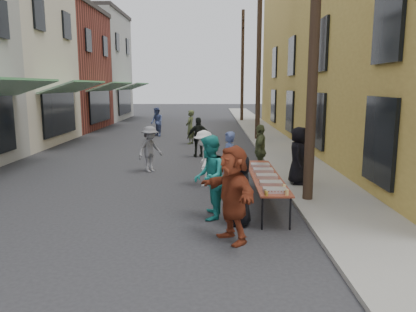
{
  "coord_description": "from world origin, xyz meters",
  "views": [
    {
      "loc": [
        1.85,
        -7.12,
        2.97
      ],
      "look_at": [
        1.74,
        2.47,
        1.3
      ],
      "focal_mm": 35.0,
      "sensor_mm": 36.0,
      "label": 1
    }
  ],
  "objects_px": {
    "utility_pole_far": "(242,67)",
    "guest_front_a": "(240,190)",
    "server": "(298,155)",
    "utility_pole_mid": "(259,56)",
    "guest_front_c": "(209,177)",
    "catering_tray_sausage": "(275,190)",
    "utility_pole_near": "(315,21)",
    "serving_table": "(265,177)"
  },
  "relations": [
    {
      "from": "utility_pole_far",
      "to": "guest_front_a",
      "type": "relative_size",
      "value": 5.86
    },
    {
      "from": "server",
      "to": "utility_pole_far",
      "type": "bearing_deg",
      "value": 15.34
    },
    {
      "from": "utility_pole_mid",
      "to": "guest_front_a",
      "type": "distance_m",
      "value": 14.33
    },
    {
      "from": "utility_pole_mid",
      "to": "guest_front_c",
      "type": "distance_m",
      "value": 13.99
    },
    {
      "from": "guest_front_a",
      "to": "guest_front_c",
      "type": "distance_m",
      "value": 0.8
    },
    {
      "from": "catering_tray_sausage",
      "to": "utility_pole_far",
      "type": "bearing_deg",
      "value": 87.51
    },
    {
      "from": "utility_pole_near",
      "to": "utility_pole_far",
      "type": "height_order",
      "value": "same"
    },
    {
      "from": "utility_pole_mid",
      "to": "serving_table",
      "type": "relative_size",
      "value": 2.25
    },
    {
      "from": "utility_pole_near",
      "to": "serving_table",
      "type": "distance_m",
      "value": 3.95
    },
    {
      "from": "utility_pole_mid",
      "to": "utility_pole_far",
      "type": "height_order",
      "value": "same"
    },
    {
      "from": "guest_front_c",
      "to": "utility_pole_far",
      "type": "bearing_deg",
      "value": 178.74
    },
    {
      "from": "utility_pole_far",
      "to": "server",
      "type": "xyz_separation_m",
      "value": [
        0.07,
        -22.38,
        -3.55
      ]
    },
    {
      "from": "guest_front_c",
      "to": "guest_front_a",
      "type": "bearing_deg",
      "value": 62.21
    },
    {
      "from": "utility_pole_near",
      "to": "guest_front_c",
      "type": "xyz_separation_m",
      "value": [
        -2.52,
        -1.3,
        -3.55
      ]
    },
    {
      "from": "guest_front_a",
      "to": "server",
      "type": "distance_m",
      "value": 3.86
    },
    {
      "from": "utility_pole_far",
      "to": "guest_front_a",
      "type": "height_order",
      "value": "utility_pole_far"
    },
    {
      "from": "serving_table",
      "to": "server",
      "type": "relative_size",
      "value": 2.37
    },
    {
      "from": "catering_tray_sausage",
      "to": "guest_front_a",
      "type": "bearing_deg",
      "value": 172.9
    },
    {
      "from": "utility_pole_far",
      "to": "catering_tray_sausage",
      "type": "height_order",
      "value": "utility_pole_far"
    },
    {
      "from": "guest_front_a",
      "to": "guest_front_c",
      "type": "xyz_separation_m",
      "value": [
        -0.66,
        0.42,
        0.18
      ]
    },
    {
      "from": "guest_front_c",
      "to": "server",
      "type": "xyz_separation_m",
      "value": [
        2.59,
        2.92,
        -0.0
      ]
    },
    {
      "from": "guest_front_a",
      "to": "server",
      "type": "xyz_separation_m",
      "value": [
        1.93,
        3.34,
        0.18
      ]
    },
    {
      "from": "utility_pole_far",
      "to": "server",
      "type": "relative_size",
      "value": 5.32
    },
    {
      "from": "serving_table",
      "to": "guest_front_c",
      "type": "height_order",
      "value": "guest_front_c"
    },
    {
      "from": "serving_table",
      "to": "guest_front_a",
      "type": "distance_m",
      "value": 1.72
    },
    {
      "from": "utility_pole_far",
      "to": "catering_tray_sausage",
      "type": "xyz_separation_m",
      "value": [
        -1.12,
        -25.8,
        -3.71
      ]
    },
    {
      "from": "utility_pole_near",
      "to": "serving_table",
      "type": "relative_size",
      "value": 2.25
    },
    {
      "from": "utility_pole_mid",
      "to": "server",
      "type": "height_order",
      "value": "utility_pole_mid"
    },
    {
      "from": "serving_table",
      "to": "guest_front_c",
      "type": "relative_size",
      "value": 2.11
    },
    {
      "from": "serving_table",
      "to": "catering_tray_sausage",
      "type": "xyz_separation_m",
      "value": [
        0.0,
        -1.65,
        0.08
      ]
    },
    {
      "from": "utility_pole_near",
      "to": "server",
      "type": "distance_m",
      "value": 3.91
    },
    {
      "from": "utility_pole_far",
      "to": "utility_pole_near",
      "type": "bearing_deg",
      "value": -90.0
    },
    {
      "from": "serving_table",
      "to": "catering_tray_sausage",
      "type": "bearing_deg",
      "value": -90.0
    },
    {
      "from": "utility_pole_mid",
      "to": "guest_front_c",
      "type": "relative_size",
      "value": 4.75
    },
    {
      "from": "utility_pole_near",
      "to": "server",
      "type": "relative_size",
      "value": 5.32
    },
    {
      "from": "guest_front_a",
      "to": "catering_tray_sausage",
      "type": "bearing_deg",
      "value": 84.77
    },
    {
      "from": "utility_pole_mid",
      "to": "serving_table",
      "type": "bearing_deg",
      "value": -95.28
    },
    {
      "from": "serving_table",
      "to": "server",
      "type": "distance_m",
      "value": 2.15
    },
    {
      "from": "utility_pole_mid",
      "to": "guest_front_a",
      "type": "bearing_deg",
      "value": -97.73
    },
    {
      "from": "serving_table",
      "to": "catering_tray_sausage",
      "type": "relative_size",
      "value": 8.0
    },
    {
      "from": "utility_pole_near",
      "to": "serving_table",
      "type": "bearing_deg",
      "value": -172.2
    },
    {
      "from": "serving_table",
      "to": "utility_pole_far",
      "type": "bearing_deg",
      "value": 87.34
    }
  ]
}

